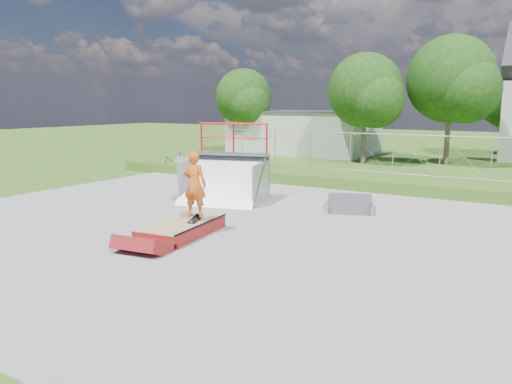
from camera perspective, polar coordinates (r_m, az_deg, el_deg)
ground at (r=14.65m, az=-4.26°, el=-4.25°), size 120.00×120.00×0.00m
concrete_pad at (r=14.64m, az=-4.26°, el=-4.18°), size 20.00×16.00×0.04m
grass_berm at (r=22.85m, az=9.72°, el=1.44°), size 24.00×3.00×0.50m
grind_box at (r=13.95m, az=-8.48°, el=-4.21°), size 1.63×2.85×0.40m
quarter_pipe at (r=18.33m, az=-3.78°, el=3.24°), size 3.41×3.09×2.89m
flat_bank_ramp at (r=17.21m, az=10.66°, el=-1.46°), size 1.97×2.03×0.46m
skateboard at (r=14.00m, az=-6.94°, el=-3.08°), size 0.47×0.82×0.13m
skater at (r=13.83m, az=-7.02°, el=0.59°), size 0.74×0.57×1.82m
concrete_stairs at (r=26.48m, az=-8.30°, el=2.98°), size 1.50×1.60×0.80m
chain_link_fence at (r=23.64m, az=10.71°, el=4.51°), size 20.00×0.06×1.80m
utility_building_flat at (r=37.33m, az=5.47°, el=6.76°), size 10.00×6.00×3.00m
tree_left_near at (r=31.03m, az=12.70°, el=10.97°), size 4.76×4.48×6.65m
tree_center at (r=31.84m, az=21.83°, el=11.57°), size 5.44×5.12×7.60m
tree_left_far at (r=37.24m, az=-1.26°, el=10.54°), size 4.42×4.16×6.18m
tree_back_mid at (r=39.50m, az=27.25°, el=8.98°), size 4.08×3.84×5.70m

